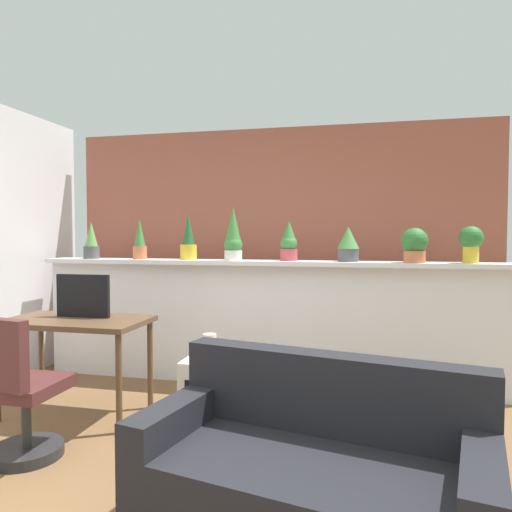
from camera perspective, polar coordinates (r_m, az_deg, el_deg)
The scene contains 18 objects.
ground_plane at distance 2.81m, azimuth -8.04°, elevation -27.24°, with size 12.00×12.00×0.00m, color brown.
divider_wall at distance 4.45m, azimuth 1.19°, elevation -8.29°, with size 4.38×0.16×1.12m, color silver.
plant_shelf at distance 4.34m, azimuth 1.09°, elevation -0.83°, with size 4.38×0.31×0.04m, color silver.
brick_wall_behind at distance 4.96m, azimuth 2.58°, elevation 0.83°, with size 4.38×0.10×2.50m, color #9E5442.
potted_plant_0 at distance 4.98m, azimuth -19.21°, elevation 1.61°, with size 0.15×0.15×0.37m.
potted_plant_1 at distance 4.74m, azimuth -13.82°, elevation 1.76°, with size 0.13×0.13×0.39m.
potted_plant_2 at distance 4.58m, azimuth -8.13°, elevation 1.91°, with size 0.16×0.16×0.44m.
potted_plant_3 at distance 4.40m, azimuth -2.76°, elevation 2.33°, with size 0.17×0.17×0.50m.
potted_plant_4 at distance 4.33m, azimuth 3.98°, elevation 1.63°, with size 0.16×0.16×0.37m.
potted_plant_5 at distance 4.27m, azimuth 11.04°, elevation 1.48°, with size 0.19×0.19×0.31m.
potted_plant_6 at distance 4.24m, azimuth 18.55°, elevation 1.32°, with size 0.22×0.22×0.30m.
potted_plant_7 at distance 4.33m, azimuth 24.46°, elevation 1.58°, with size 0.19×0.19×0.31m.
desk at distance 3.95m, azimuth -20.88°, elevation -8.29°, with size 1.10×0.60×0.75m.
tv_monitor at distance 3.97m, azimuth -20.10°, elevation -4.52°, with size 0.45×0.04×0.34m, color black.
office_chair at distance 3.37m, azimuth -26.73°, elevation -15.12°, with size 0.48×0.48×0.91m.
side_cube_shelf at distance 3.61m, azimuth -5.21°, elevation -16.02°, with size 0.40×0.41×0.50m.
vase_on_shelf at distance 3.52m, azimuth -5.62°, elevation -10.74°, with size 0.10×0.10×0.18m, color silver.
couch at distance 2.41m, azimuth 6.85°, elevation -25.00°, with size 1.69×1.08×0.80m.
Camera 1 is at (0.87, -2.28, 1.39)m, focal length 33.23 mm.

